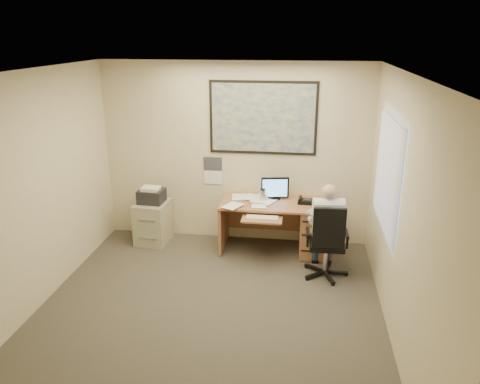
# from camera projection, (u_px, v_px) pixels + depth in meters

# --- Properties ---
(room_shell) EXTENTS (4.00, 4.50, 2.70)m
(room_shell) POSITION_uv_depth(u_px,v_px,m) (203.00, 207.00, 4.86)
(room_shell) COLOR #3D382F
(room_shell) RESTS_ON ground
(desk) EXTENTS (1.60, 0.97, 1.07)m
(desk) POSITION_uv_depth(u_px,v_px,m) (299.00, 223.00, 6.81)
(desk) COLOR #9F6744
(desk) RESTS_ON ground
(world_map) EXTENTS (1.56, 0.03, 1.06)m
(world_map) POSITION_uv_depth(u_px,v_px,m) (263.00, 118.00, 6.72)
(world_map) COLOR #1E4C93
(world_map) RESTS_ON room_shell
(wall_calendar) EXTENTS (0.28, 0.01, 0.42)m
(wall_calendar) POSITION_uv_depth(u_px,v_px,m) (213.00, 171.00, 7.09)
(wall_calendar) COLOR white
(wall_calendar) RESTS_ON room_shell
(window_blinds) EXTENTS (0.06, 1.40, 1.30)m
(window_blinds) POSITION_uv_depth(u_px,v_px,m) (388.00, 174.00, 5.29)
(window_blinds) COLOR silver
(window_blinds) RESTS_ON room_shell
(filing_cabinet) EXTENTS (0.49, 0.58, 0.89)m
(filing_cabinet) POSITION_uv_depth(u_px,v_px,m) (153.00, 218.00, 7.13)
(filing_cabinet) COLOR #A49E84
(filing_cabinet) RESTS_ON ground
(office_chair) EXTENTS (0.64, 0.64, 1.03)m
(office_chair) POSITION_uv_depth(u_px,v_px,m) (326.00, 256.00, 6.11)
(office_chair) COLOR black
(office_chair) RESTS_ON ground
(person) EXTENTS (0.58, 0.77, 1.26)m
(person) POSITION_uv_depth(u_px,v_px,m) (327.00, 230.00, 6.08)
(person) COLOR silver
(person) RESTS_ON office_chair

